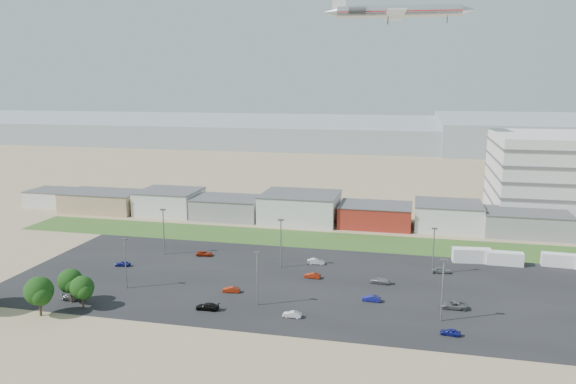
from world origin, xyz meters
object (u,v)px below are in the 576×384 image
(airliner, at_px, (399,11))
(parked_car_7, at_px, (312,276))
(parked_car_2, at_px, (450,332))
(parked_car_13, at_px, (292,314))
(parked_car_11, at_px, (316,261))
(parked_car_3, at_px, (207,306))
(parked_car_8, at_px, (441,270))
(parked_car_5, at_px, (123,264))
(parked_car_0, at_px, (454,305))
(parked_car_4, at_px, (231,290))
(box_trailer_a, at_px, (472,255))
(parked_car_10, at_px, (73,297))
(parked_car_12, at_px, (380,281))
(parked_car_1, at_px, (371,298))
(parked_car_9, at_px, (205,254))

(airliner, distance_m, parked_car_7, 97.59)
(parked_car_7, bearing_deg, parked_car_2, 54.12)
(parked_car_13, bearing_deg, airliner, 172.47)
(airliner, xyz_separation_m, parked_car_11, (-13.70, -65.55, -61.33))
(parked_car_3, height_order, parked_car_8, parked_car_8)
(airliner, distance_m, parked_car_5, 112.66)
(parked_car_0, relative_size, parked_car_7, 1.38)
(parked_car_4, xyz_separation_m, parked_car_13, (14.12, -8.87, -0.02))
(parked_car_11, distance_m, parked_car_13, 29.64)
(parked_car_0, bearing_deg, airliner, -170.11)
(airliner, height_order, parked_car_13, airliner)
(parked_car_3, height_order, parked_car_11, parked_car_11)
(parked_car_5, bearing_deg, parked_car_0, 77.43)
(parked_car_2, xyz_separation_m, parked_car_11, (-27.55, 30.78, 0.09))
(parked_car_0, xyz_separation_m, parked_car_4, (-41.69, -1.42, -0.09))
(parked_car_2, height_order, parked_car_11, parked_car_11)
(box_trailer_a, xyz_separation_m, parked_car_11, (-34.21, -9.49, -0.96))
(parked_car_3, bearing_deg, parked_car_2, 87.81)
(parked_car_0, xyz_separation_m, parked_car_8, (-1.42, 19.45, -0.00))
(airliner, height_order, parked_car_10, airliner)
(parked_car_12, relative_size, parked_car_13, 1.25)
(airliner, distance_m, parked_car_12, 96.74)
(parked_car_0, xyz_separation_m, parked_car_1, (-14.72, 0.09, -0.08))
(parked_car_2, height_order, parked_car_4, parked_car_4)
(parked_car_5, height_order, parked_car_12, parked_car_12)
(parked_car_3, xyz_separation_m, parked_car_7, (15.33, 20.61, -0.06))
(parked_car_0, height_order, parked_car_12, parked_car_0)
(airliner, bearing_deg, box_trailer_a, -74.83)
(parked_car_2, distance_m, parked_car_9, 62.47)
(box_trailer_a, xyz_separation_m, parked_car_9, (-60.91, -9.27, -1.05))
(parked_car_1, xyz_separation_m, parked_car_2, (13.59, -11.55, -0.03))
(parked_car_5, height_order, parked_car_10, parked_car_10)
(airliner, distance_m, parked_car_10, 126.71)
(parked_car_3, height_order, parked_car_13, parked_car_3)
(box_trailer_a, relative_size, parked_car_10, 1.91)
(parked_car_0, height_order, parked_car_8, parked_car_0)
(parked_car_0, relative_size, parked_car_12, 1.14)
(parked_car_0, height_order, parked_car_7, parked_car_0)
(parked_car_1, distance_m, parked_car_9, 45.07)
(parked_car_0, distance_m, parked_car_7, 29.56)
(parked_car_4, distance_m, parked_car_11, 24.48)
(parked_car_4, height_order, parked_car_8, parked_car_8)
(parked_car_2, height_order, parked_car_10, parked_car_10)
(airliner, distance_m, parked_car_3, 116.84)
(parked_car_10, xyz_separation_m, parked_car_12, (55.40, 21.91, -0.04))
(airliner, bearing_deg, parked_car_12, -94.09)
(airliner, distance_m, parked_car_0, 105.77)
(parked_car_4, bearing_deg, parked_car_8, 110.77)
(parked_car_0, bearing_deg, parked_car_4, -88.17)
(parked_car_1, bearing_deg, parked_car_5, -95.17)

